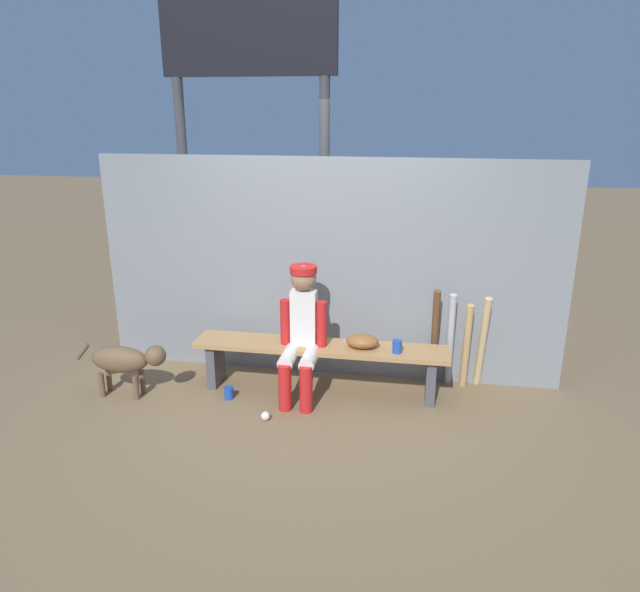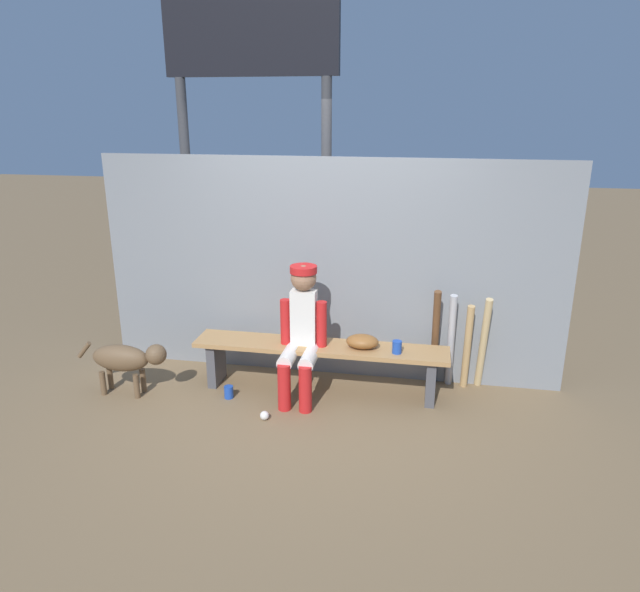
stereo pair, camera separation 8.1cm
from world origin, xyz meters
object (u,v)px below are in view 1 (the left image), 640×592
Objects in this scene: cup_on_ground at (229,393)px; cup_on_bench at (397,347)px; bat_wood_tan at (467,346)px; dog at (126,360)px; dugout_bench at (320,356)px; baseball at (265,416)px; bat_aluminum_silver at (450,340)px; bat_wood_natural at (482,342)px; baseball_glove at (362,341)px; bat_wood_dark at (435,337)px; scoreboard at (255,78)px; player_seated at (301,329)px.

cup_on_ground is 1.52m from cup_on_bench.
bat_wood_tan is 3.00m from dog.
dugout_bench is at bearing 19.96° from cup_on_ground.
bat_aluminum_silver is at bearing 30.99° from baseball.
bat_wood_tan is 0.96× the size of dog.
bat_wood_natural is at bearing 5.24° from bat_wood_tan.
baseball_glove is 0.30× the size of bat_wood_dark.
dog is (-0.89, -0.09, 0.28)m from cup_on_ground.
baseball_glove is 2.55× the size of cup_on_ground.
scoreboard is at bearing 157.78° from bat_wood_dark.
scoreboard is at bearing 143.70° from cup_on_bench.
bat_wood_tan is (0.14, -0.02, -0.04)m from bat_aluminum_silver.
bat_wood_tan is (0.90, 0.29, -0.10)m from baseball_glove.
bat_wood_dark is at bearing 16.50° from dugout_bench.
player_seated is 0.78m from baseball.
bat_wood_natural reaches higher than baseball_glove.
scoreboard is at bearing 161.89° from bat_wood_natural.
scoreboard is (-0.80, 1.02, 2.34)m from dugout_bench.
bat_aluminum_silver is at bearing 6.28° from bat_wood_dark.
dog is (-2.78, -0.67, -0.11)m from bat_aluminum_silver.
baseball_glove is at bearing 0.00° from dugout_bench.
bat_wood_dark reaches higher than cup_on_ground.
baseball_glove is 1.08m from bat_wood_natural.
bat_aluminum_silver reaches higher than cup_on_ground.
player_seated reaches higher than dog.
player_seated is 1.30× the size of bat_aluminum_silver.
baseball_glove is at bearing 10.15° from dog.
scoreboard is (-0.66, 1.14, 2.06)m from player_seated.
bat_wood_natural is (1.04, 0.30, -0.06)m from baseball_glove.
bat_wood_natural is 8.14× the size of cup_on_ground.
bat_aluminum_silver is 1.11× the size of bat_wood_tan.
dugout_bench is 1.31m from bat_wood_tan.
player_seated is at bearing -59.91° from scoreboard.
bat_wood_dark is at bearing 179.35° from bat_wood_tan.
cup_on_bench is (0.67, -0.06, 0.16)m from dugout_bench.
bat_wood_natural is 3.14m from dog.
cup_on_ground is 1.00× the size of cup_on_bench.
baseball is (-1.34, -0.87, -0.43)m from bat_wood_dark.
baseball is (-0.35, -0.58, -0.31)m from dugout_bench.
dog is at bearing -167.63° from dugout_bench.
scoreboard is at bearing 91.71° from cup_on_ground.
player_seated reaches higher than baseball.
bat_wood_natural is (0.28, -0.01, -0.00)m from bat_aluminum_silver.
cup_on_ground is (-1.75, -0.57, -0.41)m from bat_wood_dark.
baseball_glove is 0.31× the size of bat_aluminum_silver.
baseball is at bearing -152.85° from cup_on_bench.
baseball_glove is at bearing -163.74° from bat_wood_natural.
baseball is at bearing -9.52° from dog.
bat_aluminum_silver is at bearing 13.56° from dog.
baseball is at bearing -151.81° from bat_wood_tan.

